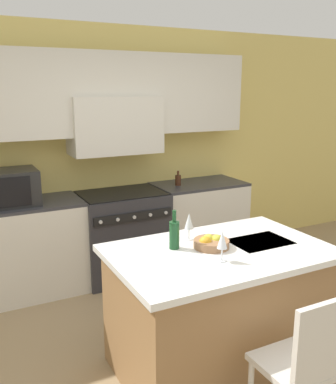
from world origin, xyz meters
TOP-DOWN VIEW (x-y plane):
  - ground_plane at (0.00, 0.00)m, footprint 10.00×10.00m
  - back_cabinetry at (0.00, 2.22)m, footprint 10.00×0.46m
  - back_counter at (0.00, 1.96)m, footprint 3.04×0.62m
  - range_stove at (0.00, 1.94)m, footprint 0.92×0.70m
  - microwave at (-1.11, 1.96)m, footprint 0.49×0.44m
  - kitchen_island at (0.04, 0.09)m, footprint 1.55×1.00m
  - island_chair at (0.05, -0.76)m, footprint 0.42×0.40m
  - wine_bottle at (-0.24, 0.26)m, footprint 0.07×0.07m
  - wine_glass_near at (-0.07, -0.08)m, footprint 0.07×0.07m
  - wine_glass_far at (-0.06, 0.37)m, footprint 0.07×0.07m
  - fruit_bowl at (-0.00, 0.16)m, footprint 0.26×0.26m
  - oil_bottle_on_counter at (0.71, 1.96)m, footprint 0.07×0.07m

SIDE VIEW (x-z plane):
  - ground_plane at x=0.00m, z-range 0.00..0.00m
  - kitchen_island at x=0.04m, z-range 0.00..0.93m
  - range_stove at x=0.00m, z-range 0.00..0.94m
  - back_counter at x=0.00m, z-range 0.00..0.95m
  - island_chair at x=0.05m, z-range 0.07..1.04m
  - fruit_bowl at x=0.00m, z-range 0.92..1.01m
  - oil_bottle_on_counter at x=0.71m, z-range 0.92..1.09m
  - wine_bottle at x=-0.24m, z-range 0.89..1.17m
  - wine_glass_near at x=-0.07m, z-range 0.97..1.17m
  - wine_glass_far at x=-0.06m, z-range 0.97..1.17m
  - microwave at x=-1.11m, z-range 0.95..1.28m
  - back_cabinetry at x=0.00m, z-range 0.23..2.93m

